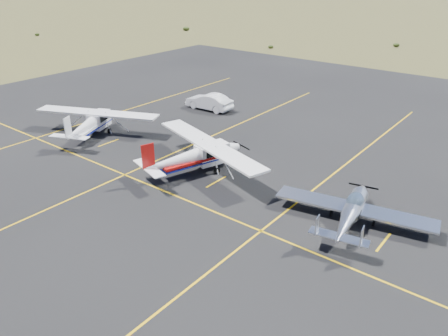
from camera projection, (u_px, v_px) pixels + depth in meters
ground at (344, 199)px, 26.34m from camera, size 1600.00×1600.00×0.00m
apron at (249, 168)px, 30.25m from camera, size 72.00×72.00×0.02m
aircraft_low_wing at (352, 210)px, 23.36m from camera, size 6.37×8.78×1.90m
aircraft_cessna at (195, 155)px, 29.23m from camera, size 7.57×11.03×2.82m
aircraft_plain at (91, 122)px, 35.39m from camera, size 7.67×10.18×2.67m
sedan at (209, 102)px, 42.07m from camera, size 1.89×4.80×1.55m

